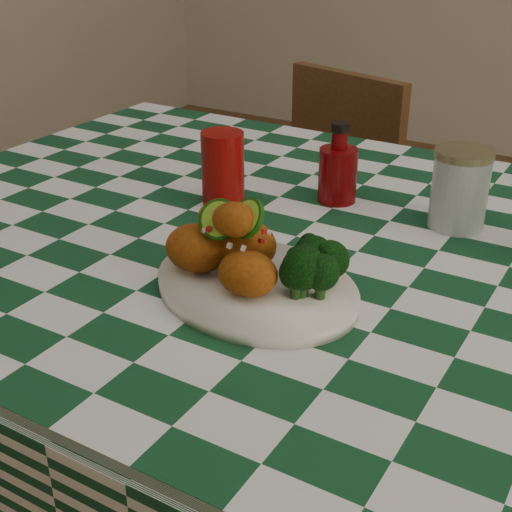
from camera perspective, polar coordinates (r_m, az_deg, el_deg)
The scene contains 8 objects.
dining_table at distance 1.29m, azimuth 6.96°, elevation -15.55°, with size 1.66×1.06×0.79m, color #124124, non-canonical shape.
plate at distance 0.94m, azimuth 0.00°, elevation -2.51°, with size 0.30×0.23×0.02m, color white, non-canonical shape.
fried_chicken_pile at distance 0.92m, azimuth -1.35°, elevation 1.23°, with size 0.16×0.12×0.11m, color #9C4B0F, non-canonical shape.
broccoli_side at distance 0.89m, azimuth 4.95°, elevation -1.13°, with size 0.09×0.09×0.07m, color black, non-canonical shape.
red_tumbler at distance 1.20m, azimuth -2.66°, elevation 6.99°, with size 0.07×0.07×0.13m, color maroon.
ketchup_bottle at distance 1.22m, azimuth 6.61°, elevation 7.44°, with size 0.07×0.07×0.14m, color #660507, non-canonical shape.
mason_jar at distance 1.16m, azimuth 15.99°, elevation 5.18°, with size 0.09×0.09×0.13m, color #B2BCBA, non-canonical shape.
wooden_chair_left at distance 2.00m, azimuth 3.59°, elevation 1.89°, with size 0.38×0.40×0.84m, color #472814, non-canonical shape.
Camera 1 is at (0.36, -0.89, 1.25)m, focal length 50.00 mm.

